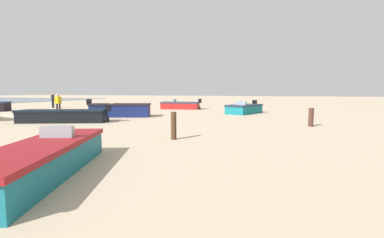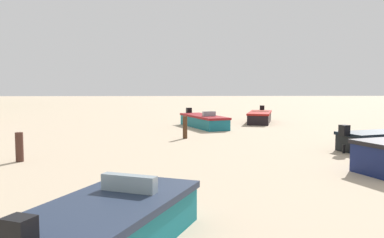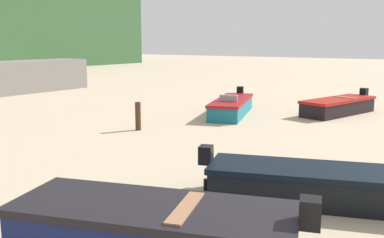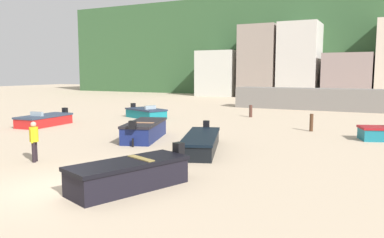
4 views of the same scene
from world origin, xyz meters
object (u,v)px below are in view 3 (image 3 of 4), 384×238
boat_teal_4 (232,107)px  boat_navy_2 (154,235)px  boat_black_1 (330,186)px  mooring_post_mid_beach (138,116)px  boat_black_3 (338,106)px

boat_teal_4 → boat_navy_2: bearing=95.1°
boat_navy_2 → boat_teal_4: bearing=5.9°
boat_black_1 → boat_navy_2: 4.22m
boat_teal_4 → mooring_post_mid_beach: size_ratio=4.66×
boat_black_3 → mooring_post_mid_beach: 9.43m
boat_navy_2 → boat_teal_4: size_ratio=0.91×
boat_black_1 → boat_teal_4: bearing=-159.7°
boat_black_3 → boat_black_1: bearing=120.6°
boat_teal_4 → mooring_post_mid_beach: bearing=57.4°
boat_black_1 → boat_black_3: (11.39, 3.11, 0.00)m
boat_black_1 → boat_black_3: boat_black_1 is taller
boat_black_3 → boat_teal_4: size_ratio=0.92×
boat_black_3 → mooring_post_mid_beach: (-7.90, 5.15, 0.16)m
boat_black_1 → mooring_post_mid_beach: size_ratio=4.97×
boat_black_3 → boat_teal_4: 4.89m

